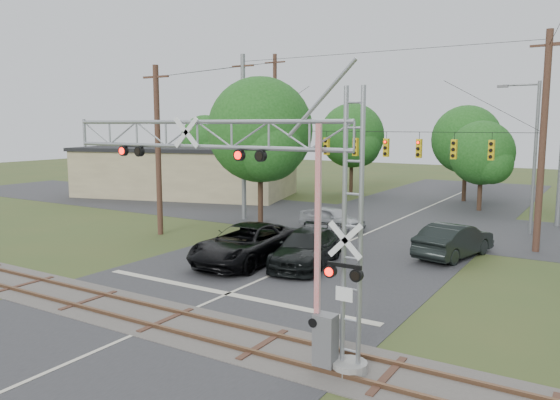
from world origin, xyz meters
The scene contains 14 objects.
ground centered at (0.00, 0.00, 0.00)m, with size 160.00×160.00×0.00m, color #384A22.
road_main centered at (0.00, 10.00, 0.01)m, with size 14.00×90.00×0.02m, color #2D2D30.
road_cross centered at (0.00, 24.00, 0.01)m, with size 90.00×12.00×0.02m, color #2D2D30.
railroad_track centered at (0.00, 2.00, 0.03)m, with size 90.00×3.20×0.17m.
crossing_gantry centered at (3.79, 1.63, 4.74)m, with size 11.00×0.99×7.71m.
traffic_signal_span centered at (0.85, 20.00, 5.66)m, with size 19.34×0.36×11.50m.
pickup_black centered at (-2.30, 10.03, 0.94)m, with size 3.11×6.74×1.87m, color black.
car_dark centered at (0.50, 11.11, 0.85)m, with size 2.37×5.83×1.69m, color black.
sedan_silver centered at (-2.43, 19.77, 0.75)m, with size 1.78×4.42×1.51m, color #9B9CA2.
suv_dark centered at (6.08, 16.48, 0.88)m, with size 1.86×5.35×1.76m, color black.
commercial_building centered at (-22.02, 28.18, 2.31)m, with size 21.64×15.03×4.60m.
streetlight centered at (8.42, 24.94, 5.20)m, with size 2.48×0.26×9.30m.
utility_poles centered at (2.62, 22.54, 6.21)m, with size 26.89×27.64×13.63m.
treeline centered at (-0.94, 31.37, 5.40)m, with size 54.41×26.03×9.86m.
Camera 1 is at (12.81, -11.29, 6.74)m, focal length 35.00 mm.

